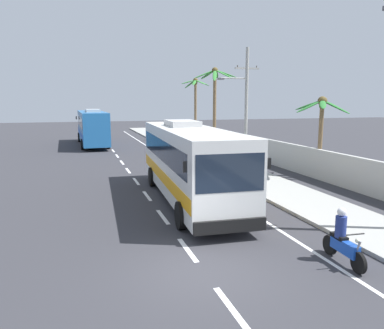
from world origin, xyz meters
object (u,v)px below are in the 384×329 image
Objects in this scene: coach_bus_foreground at (189,160)px; coach_bus_far_lane at (92,126)px; utility_pole_mid at (245,103)px; palm_nearest at (215,92)px; palm_third at (321,116)px; pedestrian_near_kerb at (240,157)px; palm_second at (195,96)px; motorcycle_beside_bus at (343,241)px.

coach_bus_far_lane is (-3.40, 24.53, 0.06)m from coach_bus_foreground.
palm_nearest is (0.19, 6.95, 0.96)m from utility_pole_mid.
palm_third reaches higher than coach_bus_foreground.
coach_bus_far_lane is 20.81m from pedestrian_near_kerb.
palm_second reaches higher than coach_bus_far_lane.
pedestrian_near_kerb is (8.54, -18.96, -0.91)m from coach_bus_far_lane.
utility_pole_mid is (1.76, 3.29, 3.41)m from pedestrian_near_kerb.
motorcycle_beside_bus is 13.12m from palm_third.
palm_third is (6.75, 10.81, 3.11)m from motorcycle_beside_bus.
palm_nearest reaches higher than pedestrian_near_kerb.
pedestrian_near_kerb is (5.14, 5.58, -0.85)m from coach_bus_foreground.
palm_third is at bearing -71.13° from utility_pole_mid.
palm_nearest reaches higher than motorcycle_beside_bus.
palm_second is at bearing 85.01° from utility_pole_mid.
coach_bus_foreground is 9.59m from palm_third.
utility_pole_mid is (4.63, 17.01, 3.82)m from motorcycle_beside_bus.
coach_bus_foreground reaches higher than motorcycle_beside_bus.
pedestrian_near_kerb is at bearing -99.09° from palm_second.
utility_pole_mid is at bearing -56.67° from coach_bus_far_lane.
utility_pole_mid reaches higher than coach_bus_foreground.
motorcycle_beside_bus is 0.27× the size of palm_second.
coach_bus_far_lane reaches higher than coach_bus_foreground.
palm_nearest reaches higher than coach_bus_far_lane.
palm_second is at bearing 91.56° from palm_third.
palm_nearest is at bearing 98.33° from palm_third.
motorcycle_beside_bus is 1.10× the size of pedestrian_near_kerb.
palm_third is at bearing 16.48° from coach_bus_foreground.
motorcycle_beside_bus is (5.67, -32.67, -1.33)m from coach_bus_far_lane.
palm_third is (1.92, -13.15, -1.67)m from palm_nearest.
coach_bus_foreground is at bearing -3.70° from pedestrian_near_kerb.
palm_nearest reaches higher than palm_third.
utility_pole_mid is (6.90, 8.87, 2.56)m from coach_bus_foreground.
utility_pole_mid is 7.02m from palm_nearest.
palm_second reaches higher than pedestrian_near_kerb.
palm_nearest is at bearing -39.70° from coach_bus_far_lane.
coach_bus_far_lane is 14.07m from palm_nearest.
pedestrian_near_kerb is 11.30m from palm_nearest.
palm_second is at bearing -150.11° from pedestrian_near_kerb.
coach_bus_foreground is 2.37× the size of palm_third.
pedestrian_near_kerb is 0.36× the size of palm_third.
coach_bus_foreground is at bearing -114.16° from palm_nearest.
coach_bus_foreground is 27.40m from palm_second.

